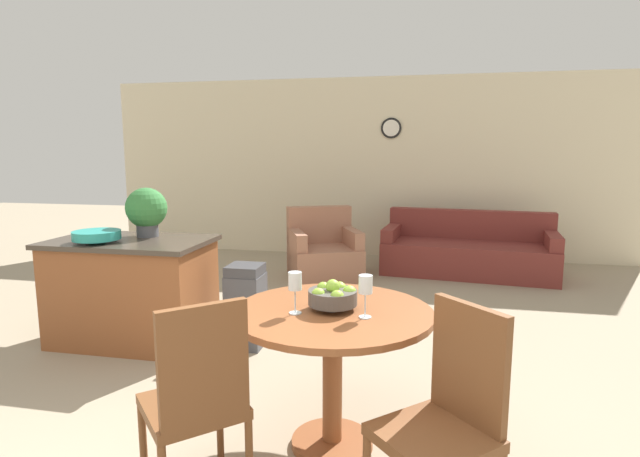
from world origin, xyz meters
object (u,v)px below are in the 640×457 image
Objects in this scene: teal_bowl at (97,235)px; potted_plant at (146,210)px; wine_glass_right at (366,286)px; dining_chair_near_right at (448,412)px; kitchen_island at (133,290)px; dining_chair_near_left at (198,395)px; trash_bin at (246,306)px; couch at (468,252)px; fruit_bowl at (333,296)px; wine_glass_left at (295,283)px; armchair at (324,254)px; dining_table at (333,342)px.

teal_bowl is 0.88× the size of potted_plant.
wine_glass_right is 0.52× the size of potted_plant.
dining_chair_near_right reaches higher than kitchen_island.
dining_chair_near_right is 3.12m from potted_plant.
dining_chair_near_right is at bearing -39.06° from dining_chair_near_left.
teal_bowl is at bearing -136.18° from kitchen_island.
teal_bowl is at bearing -167.83° from trash_bin.
kitchen_island is 0.58× the size of couch.
teal_bowl reaches higher than fruit_bowl.
wine_glass_left reaches higher than armchair.
kitchen_island is (-2.11, 1.28, -0.50)m from wine_glass_right.
wine_glass_left reaches higher than teal_bowl.
dining_chair_near_left is 0.71m from wine_glass_left.
potted_plant is at bearing 82.20° from dining_chair_near_left.
wine_glass_left is 0.52× the size of potted_plant.
wine_glass_left is at bearing 18.95° from dining_chair_near_right.
potted_plant is (-2.43, 1.86, 0.57)m from dining_chair_near_right.
dining_chair_near_left is 0.43× the size of couch.
trash_bin is at bearing 119.45° from wine_glass_left.
dining_chair_near_left is 1.42× the size of trash_bin.
wine_glass_left reaches higher than fruit_bowl.
wine_glass_left is 4.56m from couch.
fruit_bowl is at bearing 29.59° from wine_glass_left.
fruit_bowl is 1.66m from trash_bin.
trash_bin is 0.62× the size of armchair.
dining_table is 1.54× the size of trash_bin.
kitchen_island is 4.28m from couch.
dining_chair_near_right reaches higher than fruit_bowl.
wine_glass_left is at bearing -178.79° from wine_glass_right.
wine_glass_left is 0.59× the size of teal_bowl.
armchair is at bearing 98.88° from wine_glass_left.
armchair is at bearing 101.79° from dining_table.
dining_table is 1.08× the size of dining_chair_near_right.
dining_chair_near_left reaches higher than armchair.
wine_glass_left is (-0.18, -0.10, 0.34)m from dining_table.
fruit_bowl is 0.22m from wine_glass_left.
wine_glass_left is 2.23m from kitchen_island.
teal_bowl reaches higher than armchair.
kitchen_island is at bearing 43.82° from teal_bowl.
wine_glass_right reaches higher than kitchen_island.
kitchen_island is at bearing 143.62° from wine_glass_left.
dining_chair_near_right is 4.49× the size of wine_glass_right.
dining_chair_near_left is (-0.51, -0.58, -0.07)m from dining_table.
armchair is at bearing 63.41° from teal_bowl.
fruit_bowl is 4.40m from couch.
fruit_bowl is at bearing 5.95° from dining_chair_near_left.
trash_bin is (-1.53, 1.77, -0.19)m from dining_chair_near_right.
wine_glass_right is at bearing 0.88° from dining_chair_near_right.
dining_chair_near_left is at bearing -55.02° from potted_plant.
dining_table reaches higher than trash_bin.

